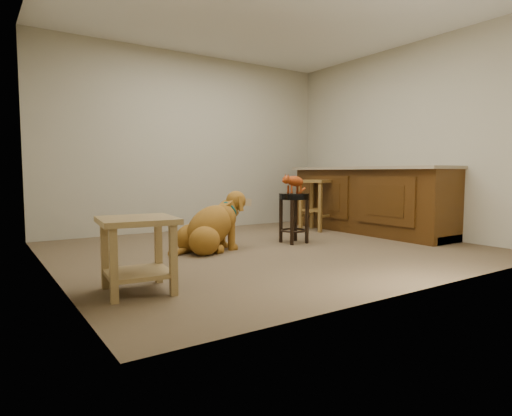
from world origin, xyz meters
TOP-DOWN VIEW (x-y plane):
  - floor at (0.00, 0.00)m, footprint 4.50×4.00m
  - room_shell at (0.00, 0.00)m, footprint 4.54×4.04m
  - cabinet_run at (1.94, 0.30)m, footprint 0.70×2.56m
  - padded_stool at (0.48, 0.17)m, footprint 0.37×0.37m
  - wood_stool at (1.48, 0.89)m, footprint 0.51×0.51m
  - side_table at (-1.80, -0.90)m, footprint 0.57×0.57m
  - golden_retriever at (-0.62, 0.23)m, footprint 1.09×0.58m
  - tabby_kitten at (0.47, 0.17)m, footprint 0.42×0.15m

SIDE VIEW (x-z plane):
  - floor at x=0.00m, z-range -0.01..0.01m
  - golden_retriever at x=-0.62m, z-range -0.09..0.61m
  - side_table at x=-1.80m, z-range 0.09..0.63m
  - wood_stool at x=1.48m, z-range 0.02..0.77m
  - padded_stool at x=0.48m, z-range 0.13..0.73m
  - cabinet_run at x=1.94m, z-range -0.03..0.91m
  - tabby_kitten at x=0.47m, z-range 0.62..0.88m
  - room_shell at x=0.00m, z-range 0.37..2.99m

